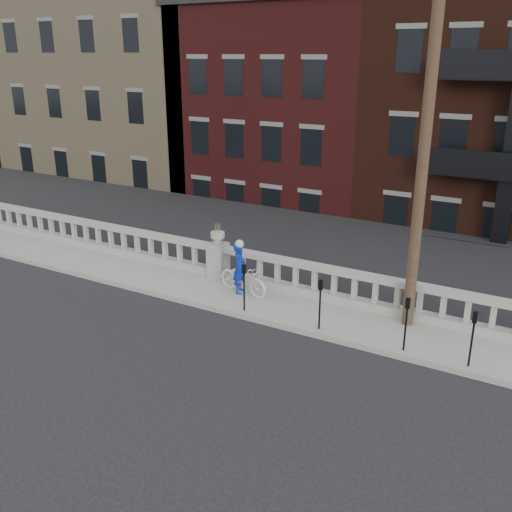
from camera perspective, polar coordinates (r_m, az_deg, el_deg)
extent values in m
plane|color=black|center=(15.53, -11.89, -7.15)|extent=(120.00, 120.00, 0.00)
cube|color=#98968D|center=(17.61, -5.47, -3.21)|extent=(32.00, 2.20, 0.15)
cube|color=#98968D|center=(18.25, -3.77, -1.64)|extent=(28.00, 0.34, 0.25)
cube|color=#98968D|center=(17.97, -3.83, 0.82)|extent=(28.00, 0.34, 0.16)
cube|color=#98968D|center=(18.11, -3.80, -0.38)|extent=(0.55, 0.55, 1.10)
cylinder|color=#98968D|center=(17.89, -3.85, 1.57)|extent=(0.24, 0.24, 0.20)
cylinder|color=#98968D|center=(17.84, -3.86, 2.12)|extent=(0.44, 0.44, 0.18)
cube|color=#605E59|center=(19.65, -3.03, -8.67)|extent=(36.00, 0.50, 5.15)
cube|color=black|center=(39.26, 14.45, 1.01)|extent=(80.00, 44.00, 0.50)
cube|color=#595651|center=(24.01, -1.64, -4.67)|extent=(16.00, 7.00, 4.00)
cube|color=tan|center=(40.92, -10.92, 16.68)|extent=(18.00, 16.00, 20.00)
cube|color=#4A1515|center=(33.36, 5.84, 11.14)|extent=(10.00, 14.00, 14.00)
cube|color=black|center=(33.07, 6.31, 23.48)|extent=(10.30, 14.30, 0.30)
cube|color=black|center=(30.58, 23.49, 10.29)|extent=(10.00, 14.00, 15.50)
cylinder|color=#422D1E|center=(14.25, 16.64, 11.84)|extent=(0.28, 0.28, 10.00)
cylinder|color=black|center=(15.67, -1.19, -3.63)|extent=(0.05, 0.05, 1.10)
cube|color=black|center=(15.41, -1.21, -1.30)|extent=(0.10, 0.08, 0.26)
cube|color=black|center=(15.36, -1.30, -1.22)|extent=(0.06, 0.01, 0.08)
cylinder|color=black|center=(14.72, 6.39, -5.34)|extent=(0.05, 0.05, 1.10)
cube|color=black|center=(14.45, 6.49, -2.90)|extent=(0.10, 0.08, 0.26)
cube|color=black|center=(14.40, 6.42, -2.81)|extent=(0.06, 0.01, 0.08)
cylinder|color=black|center=(14.09, 14.71, -7.11)|extent=(0.05, 0.05, 1.10)
cube|color=black|center=(13.81, 14.95, -4.59)|extent=(0.10, 0.08, 0.26)
cube|color=black|center=(13.75, 14.91, -4.50)|extent=(0.06, 0.01, 0.08)
cylinder|color=black|center=(13.85, 20.72, -8.29)|extent=(0.05, 0.05, 1.10)
cube|color=black|center=(13.56, 21.06, -5.74)|extent=(0.10, 0.08, 0.26)
cube|color=black|center=(13.50, 21.05, -5.66)|extent=(0.06, 0.01, 0.08)
imported|color=silver|center=(16.83, -1.29, -2.24)|extent=(1.86, 0.97, 0.93)
imported|color=#0B21AB|center=(16.77, -1.65, -1.22)|extent=(0.52, 0.64, 1.53)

